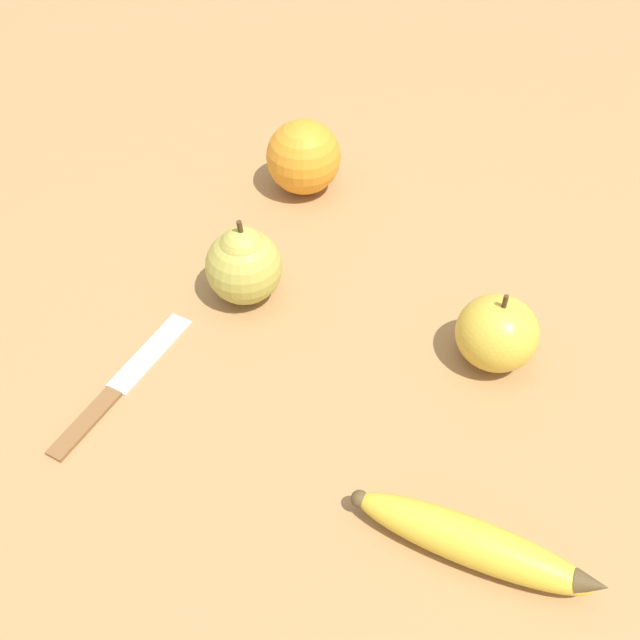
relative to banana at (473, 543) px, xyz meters
name	(u,v)px	position (x,y,z in m)	size (l,w,h in m)	color
ground_plane	(369,341)	(-0.20, 0.11, -0.02)	(3.00, 3.00, 0.00)	#A87A47
banana	(473,543)	(0.00, 0.00, 0.00)	(0.19, 0.10, 0.04)	gold
orange	(304,157)	(-0.41, 0.23, 0.02)	(0.08, 0.08, 0.08)	orange
pear	(244,263)	(-0.33, 0.07, 0.02)	(0.08, 0.08, 0.09)	#B7AD47
apple	(497,333)	(-0.10, 0.17, 0.02)	(0.07, 0.07, 0.08)	gold
paring_knife	(118,386)	(-0.32, -0.09, -0.01)	(0.07, 0.18, 0.01)	silver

